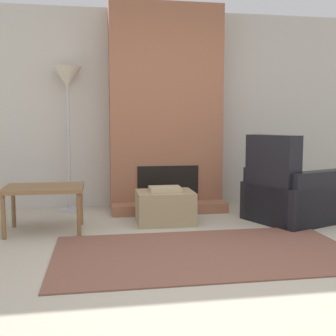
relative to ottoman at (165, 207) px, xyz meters
name	(u,v)px	position (x,y,z in m)	size (l,w,h in m)	color
ground_plane	(220,275)	(0.14, -1.67, -0.19)	(24.00, 24.00, 0.00)	#B2A893
wall_back	(162,109)	(0.14, 1.14, 1.11)	(7.46, 0.06, 2.60)	#BCB7AD
fireplace	(165,112)	(0.14, 0.88, 1.07)	(1.44, 0.74, 2.60)	#935B42
ottoman	(165,207)	(0.00, 0.00, 0.00)	(0.63, 0.48, 0.41)	#998460
armchair	(289,195)	(1.41, -0.14, 0.11)	(1.14, 1.09, 0.99)	black
side_table	(44,192)	(-1.28, -0.15, 0.23)	(0.79, 0.57, 0.47)	brown
floor_lamp_left	(68,86)	(-1.09, 0.91, 1.39)	(0.35, 0.35, 1.81)	#ADADB2
area_rug	(205,253)	(0.17, -1.14, -0.18)	(2.59, 1.41, 0.01)	brown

